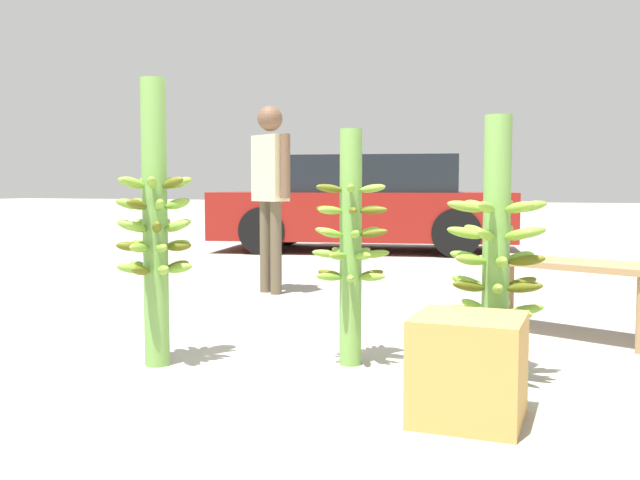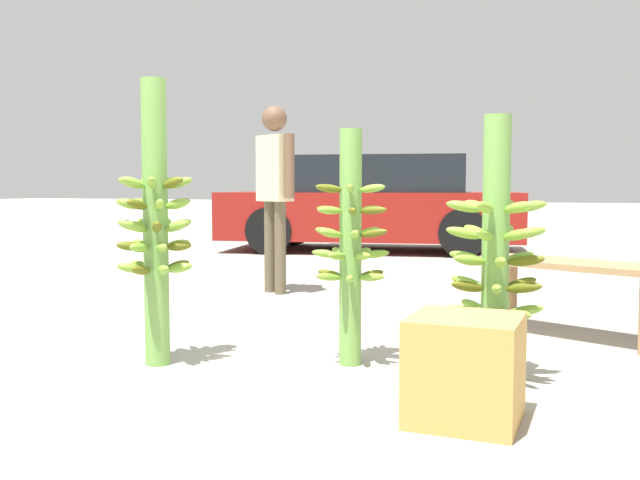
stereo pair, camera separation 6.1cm
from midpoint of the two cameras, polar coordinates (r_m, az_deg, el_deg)
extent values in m
plane|color=#9E998E|center=(3.50, -1.56, -11.85)|extent=(80.00, 80.00, 0.00)
cylinder|color=#6B9E47|center=(3.94, -13.49, 1.29)|extent=(0.13, 0.13, 1.55)
ellipsoid|color=#75A333|center=(4.05, -12.57, 4.48)|extent=(0.06, 0.15, 0.09)
ellipsoid|color=#75A333|center=(4.06, -14.19, 4.46)|extent=(0.15, 0.13, 0.09)
ellipsoid|color=#75A333|center=(3.98, -15.35, 4.44)|extent=(0.16, 0.09, 0.09)
ellipsoid|color=#75A333|center=(3.87, -15.19, 4.45)|extent=(0.10, 0.16, 0.09)
ellipsoid|color=#75A333|center=(3.81, -13.73, 4.48)|extent=(0.12, 0.16, 0.09)
ellipsoid|color=#545914|center=(3.85, -12.12, 4.50)|extent=(0.16, 0.07, 0.09)
ellipsoid|color=#75A333|center=(3.96, -11.64, 4.50)|extent=(0.15, 0.14, 0.09)
ellipsoid|color=#75A333|center=(3.88, -11.80, 2.84)|extent=(0.16, 0.06, 0.08)
ellipsoid|color=#545914|center=(3.99, -11.73, 2.88)|extent=(0.13, 0.15, 0.08)
ellipsoid|color=#545914|center=(4.07, -12.97, 2.88)|extent=(0.09, 0.16, 0.08)
ellipsoid|color=#75A333|center=(4.05, -14.59, 2.85)|extent=(0.16, 0.10, 0.08)
ellipsoid|color=#75A333|center=(3.95, -15.45, 2.80)|extent=(0.16, 0.12, 0.08)
ellipsoid|color=#545914|center=(3.84, -14.86, 2.77)|extent=(0.07, 0.16, 0.08)
ellipsoid|color=#75A333|center=(3.81, -13.20, 2.79)|extent=(0.14, 0.14, 0.08)
ellipsoid|color=#75A333|center=(3.98, -11.66, 1.18)|extent=(0.14, 0.15, 0.09)
ellipsoid|color=#75A333|center=(4.07, -12.77, 1.23)|extent=(0.08, 0.16, 0.09)
ellipsoid|color=#75A333|center=(4.06, -14.39, 1.19)|extent=(0.16, 0.11, 0.09)
ellipsoid|color=#75A333|center=(3.97, -15.37, 1.10)|extent=(0.16, 0.11, 0.09)
ellipsoid|color=#75A333|center=(3.86, -14.95, 1.02)|extent=(0.08, 0.16, 0.09)
ellipsoid|color=#545914|center=(3.81, -13.37, 1.01)|extent=(0.13, 0.15, 0.09)
ellipsoid|color=#75A333|center=(3.87, -11.89, 1.09)|extent=(0.15, 0.05, 0.09)
ellipsoid|color=#75A333|center=(4.08, -13.04, -0.30)|extent=(0.10, 0.16, 0.07)
ellipsoid|color=#75A333|center=(4.06, -14.64, -0.36)|extent=(0.16, 0.09, 0.07)
ellipsoid|color=#545914|center=(3.95, -15.41, -0.49)|extent=(0.15, 0.13, 0.07)
ellipsoid|color=#75A333|center=(3.85, -14.70, -0.61)|extent=(0.06, 0.15, 0.07)
ellipsoid|color=#75A333|center=(3.82, -13.00, -0.61)|extent=(0.14, 0.14, 0.07)
ellipsoid|color=#545914|center=(3.90, -11.67, -0.50)|extent=(0.15, 0.07, 0.07)
ellipsoid|color=#75A333|center=(4.01, -11.72, -0.36)|extent=(0.12, 0.15, 0.07)
ellipsoid|color=#75A333|center=(3.91, -11.62, -2.22)|extent=(0.16, 0.08, 0.08)
ellipsoid|color=#545914|center=(4.03, -11.75, -2.03)|extent=(0.11, 0.16, 0.08)
ellipsoid|color=#75A333|center=(4.09, -13.09, -1.95)|extent=(0.11, 0.16, 0.08)
ellipsoid|color=#75A333|center=(4.06, -14.67, -2.03)|extent=(0.16, 0.09, 0.08)
ellipsoid|color=#75A333|center=(3.96, -15.36, -2.21)|extent=(0.15, 0.13, 0.08)
ellipsoid|color=#545914|center=(3.86, -14.59, -2.36)|extent=(0.05, 0.15, 0.08)
ellipsoid|color=#75A333|center=(3.84, -12.89, -2.37)|extent=(0.15, 0.14, 0.08)
cylinder|color=#6B9E47|center=(3.86, 2.02, -0.65)|extent=(0.12, 0.12, 1.28)
ellipsoid|color=#75A333|center=(3.98, 2.06, 4.15)|extent=(0.09, 0.16, 0.06)
ellipsoid|color=#75A333|center=(3.92, 0.36, 4.15)|extent=(0.16, 0.07, 0.06)
ellipsoid|color=#545914|center=(3.78, 0.27, 4.15)|extent=(0.14, 0.15, 0.06)
ellipsoid|color=#75A333|center=(3.71, 2.00, 4.14)|extent=(0.09, 0.16, 0.06)
ellipsoid|color=#75A333|center=(3.78, 3.76, 4.14)|extent=(0.16, 0.07, 0.06)
ellipsoid|color=#75A333|center=(3.91, 3.73, 4.14)|extent=(0.14, 0.15, 0.06)
ellipsoid|color=#545914|center=(3.91, 0.26, 2.45)|extent=(0.16, 0.06, 0.05)
ellipsoid|color=#75A333|center=(3.77, 0.36, 2.39)|extent=(0.13, 0.15, 0.05)
ellipsoid|color=#545914|center=(3.72, 2.19, 2.35)|extent=(0.10, 0.16, 0.05)
ellipsoid|color=#545914|center=(3.79, 3.85, 2.39)|extent=(0.16, 0.06, 0.05)
ellipsoid|color=#75A333|center=(3.93, 3.63, 2.45)|extent=(0.13, 0.15, 0.05)
ellipsoid|color=#75A333|center=(3.98, 1.87, 2.49)|extent=(0.10, 0.16, 0.05)
ellipsoid|color=#75A333|center=(3.90, 0.20, 0.65)|extent=(0.16, 0.04, 0.07)
ellipsoid|color=#75A333|center=(3.77, 0.47, 0.52)|extent=(0.12, 0.16, 0.07)
ellipsoid|color=#75A333|center=(3.73, 2.36, 0.47)|extent=(0.11, 0.16, 0.07)
ellipsoid|color=#545914|center=(3.81, 3.89, 0.55)|extent=(0.16, 0.04, 0.07)
ellipsoid|color=#75A333|center=(3.94, 3.50, 0.68)|extent=(0.12, 0.16, 0.07)
ellipsoid|color=#75A333|center=(3.99, 1.70, 0.72)|extent=(0.11, 0.16, 0.07)
ellipsoid|color=#75A333|center=(3.98, 1.10, -0.95)|extent=(0.15, 0.14, 0.06)
ellipsoid|color=#75A333|center=(3.87, 0.04, -1.10)|extent=(0.16, 0.09, 0.06)
ellipsoid|color=#75A333|center=(3.75, 0.95, -1.27)|extent=(0.07, 0.16, 0.06)
ellipsoid|color=#75A333|center=(3.75, 2.99, -1.28)|extent=(0.15, 0.14, 0.06)
ellipsoid|color=#75A333|center=(3.86, 3.99, -1.12)|extent=(0.16, 0.09, 0.06)
ellipsoid|color=#75A333|center=(3.98, 3.01, -0.96)|extent=(0.07, 0.16, 0.06)
ellipsoid|color=#75A333|center=(3.81, 3.74, -2.98)|extent=(0.16, 0.07, 0.06)
ellipsoid|color=#545914|center=(3.94, 3.69, -2.74)|extent=(0.14, 0.15, 0.06)
ellipsoid|color=#75A333|center=(4.01, 2.02, -2.61)|extent=(0.09, 0.16, 0.06)
ellipsoid|color=#545914|center=(3.95, 0.34, -2.72)|extent=(0.16, 0.07, 0.06)
ellipsoid|color=#75A333|center=(3.81, 0.27, -2.97)|extent=(0.14, 0.15, 0.06)
ellipsoid|color=#75A333|center=(3.75, 2.00, -3.11)|extent=(0.09, 0.16, 0.06)
cylinder|color=#6B9E47|center=(3.60, 13.43, -0.83)|extent=(0.13, 0.13, 1.32)
ellipsoid|color=#75A333|center=(3.47, 15.15, 2.54)|extent=(0.18, 0.16, 0.08)
ellipsoid|color=#75A333|center=(3.62, 15.86, 2.59)|extent=(0.19, 0.11, 0.08)
ellipsoid|color=#75A333|center=(3.73, 14.24, 2.67)|extent=(0.08, 0.20, 0.08)
ellipsoid|color=#75A333|center=(3.70, 11.94, 2.70)|extent=(0.18, 0.16, 0.08)
ellipsoid|color=#75A333|center=(3.56, 11.09, 2.65)|extent=(0.19, 0.11, 0.08)
ellipsoid|color=#75A333|center=(3.44, 12.69, 2.57)|extent=(0.08, 0.20, 0.08)
ellipsoid|color=#75A333|center=(3.73, 14.21, 0.68)|extent=(0.08, 0.20, 0.09)
ellipsoid|color=#75A333|center=(3.70, 11.91, 0.70)|extent=(0.18, 0.16, 0.09)
ellipsoid|color=#75A333|center=(3.56, 11.07, 0.57)|extent=(0.20, 0.11, 0.09)
ellipsoid|color=#75A333|center=(3.45, 12.65, 0.41)|extent=(0.08, 0.20, 0.09)
ellipsoid|color=#75A333|center=(3.48, 15.10, 0.40)|extent=(0.18, 0.16, 0.09)
ellipsoid|color=#75A333|center=(3.62, 15.81, 0.54)|extent=(0.20, 0.11, 0.09)
ellipsoid|color=#75A333|center=(3.50, 11.50, -1.57)|extent=(0.16, 0.17, 0.08)
ellipsoid|color=#75A333|center=(3.45, 13.83, -1.71)|extent=(0.10, 0.20, 0.08)
ellipsoid|color=#545914|center=(3.55, 15.72, -1.58)|extent=(0.20, 0.09, 0.08)
ellipsoid|color=#75A333|center=(3.70, 15.25, -1.33)|extent=(0.16, 0.17, 0.08)
ellipsoid|color=#75A333|center=(3.75, 13.05, -1.22)|extent=(0.10, 0.20, 0.08)
ellipsoid|color=#75A333|center=(3.65, 11.19, -1.33)|extent=(0.20, 0.09, 0.08)
ellipsoid|color=#545914|center=(3.53, 11.34, -3.64)|extent=(0.17, 0.16, 0.08)
ellipsoid|color=#75A333|center=(3.46, 13.55, -3.83)|extent=(0.09, 0.20, 0.08)
ellipsoid|color=#545914|center=(3.55, 15.59, -3.67)|extent=(0.20, 0.11, 0.08)
ellipsoid|color=#545914|center=(3.70, 15.34, -3.35)|extent=(0.17, 0.16, 0.08)
ellipsoid|color=#75A333|center=(3.76, 13.23, -3.18)|extent=(0.09, 0.20, 0.08)
ellipsoid|color=#75A333|center=(3.68, 11.27, -3.31)|extent=(0.20, 0.11, 0.08)
ellipsoid|color=#75A333|center=(3.74, 11.75, -5.17)|extent=(0.18, 0.16, 0.08)
ellipsoid|color=#75A333|center=(3.60, 10.99, -5.53)|extent=(0.19, 0.12, 0.08)
ellipsoid|color=#75A333|center=(3.49, 12.63, -5.87)|extent=(0.08, 0.19, 0.08)
ellipsoid|color=#75A333|center=(3.53, 15.05, -5.81)|extent=(0.18, 0.16, 0.08)
ellipsoid|color=#75A333|center=(3.67, 15.67, -5.43)|extent=(0.19, 0.12, 0.08)
ellipsoid|color=#75A333|center=(3.78, 14.02, -5.12)|extent=(0.08, 0.19, 0.08)
cylinder|color=brown|center=(6.55, -4.65, -0.54)|extent=(0.14, 0.14, 0.84)
cylinder|color=brown|center=(6.42, -3.82, -0.64)|extent=(0.14, 0.14, 0.84)
cube|color=beige|center=(6.46, -4.28, 5.74)|extent=(0.40, 0.32, 0.59)
cylinder|color=brown|center=(6.65, -5.41, 5.82)|extent=(0.12, 0.12, 0.56)
cylinder|color=brown|center=(6.28, -3.07, 5.93)|extent=(0.12, 0.12, 0.56)
sphere|color=brown|center=(6.49, -4.30, 9.67)|extent=(0.23, 0.23, 0.23)
cube|color=#99754C|center=(4.85, 19.02, -1.83)|extent=(1.32, 0.88, 0.04)
cylinder|color=#99754C|center=(5.25, 14.61, -4.00)|extent=(0.06, 0.06, 0.45)
cylinder|color=#99754C|center=(4.97, 12.83, -4.43)|extent=(0.06, 0.06, 0.45)
cube|color=maroon|center=(10.72, 3.34, 1.99)|extent=(4.65, 2.65, 0.70)
cube|color=black|center=(10.70, 4.29, 5.26)|extent=(2.69, 2.10, 0.53)
cylinder|color=black|center=(10.17, -4.78, 0.75)|extent=(0.70, 0.33, 0.67)
cylinder|color=black|center=(11.76, -2.81, 1.24)|extent=(0.70, 0.33, 0.67)
cylinder|color=black|center=(9.86, 10.68, 0.57)|extent=(0.70, 0.33, 0.67)
cylinder|color=black|center=(11.48, 10.53, 1.10)|extent=(0.70, 0.33, 0.67)
cube|color=#C69347|center=(3.06, 11.23, -10.04)|extent=(0.44, 0.44, 0.44)
camera|label=1|loc=(0.03, -90.45, -0.03)|focal=40.00mm
camera|label=2|loc=(0.03, 89.55, 0.03)|focal=40.00mm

